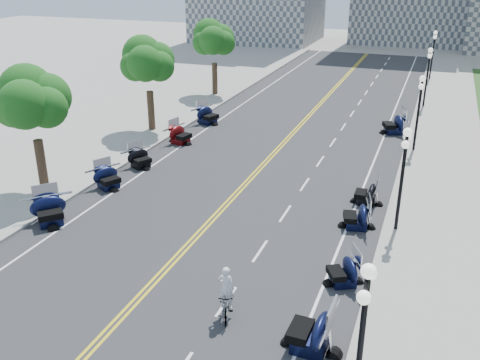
% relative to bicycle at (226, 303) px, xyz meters
% --- Properties ---
extents(ground, '(160.00, 160.00, 0.00)m').
position_rel_bicycle_xyz_m(ground, '(-3.53, 4.79, -0.53)').
color(ground, gray).
extents(road, '(16.00, 90.00, 0.01)m').
position_rel_bicycle_xyz_m(road, '(-3.53, 14.79, -0.53)').
color(road, '#333335').
rests_on(road, ground).
extents(centerline_yellow_a, '(0.12, 90.00, 0.00)m').
position_rel_bicycle_xyz_m(centerline_yellow_a, '(-3.65, 14.79, -0.52)').
color(centerline_yellow_a, yellow).
rests_on(centerline_yellow_a, road).
extents(centerline_yellow_b, '(0.12, 90.00, 0.00)m').
position_rel_bicycle_xyz_m(centerline_yellow_b, '(-3.41, 14.79, -0.52)').
color(centerline_yellow_b, yellow).
rests_on(centerline_yellow_b, road).
extents(edge_line_north, '(0.12, 90.00, 0.00)m').
position_rel_bicycle_xyz_m(edge_line_north, '(2.87, 14.79, -0.52)').
color(edge_line_north, white).
rests_on(edge_line_north, road).
extents(edge_line_south, '(0.12, 90.00, 0.00)m').
position_rel_bicycle_xyz_m(edge_line_south, '(-9.93, 14.79, -0.52)').
color(edge_line_south, white).
rests_on(edge_line_south, road).
extents(lane_dash_5, '(0.12, 2.00, 0.00)m').
position_rel_bicycle_xyz_m(lane_dash_5, '(-0.33, 0.79, -0.52)').
color(lane_dash_5, white).
rests_on(lane_dash_5, road).
extents(lane_dash_6, '(0.12, 2.00, 0.00)m').
position_rel_bicycle_xyz_m(lane_dash_6, '(-0.33, 4.79, -0.52)').
color(lane_dash_6, white).
rests_on(lane_dash_6, road).
extents(lane_dash_7, '(0.12, 2.00, 0.00)m').
position_rel_bicycle_xyz_m(lane_dash_7, '(-0.33, 8.79, -0.52)').
color(lane_dash_7, white).
rests_on(lane_dash_7, road).
extents(lane_dash_8, '(0.12, 2.00, 0.00)m').
position_rel_bicycle_xyz_m(lane_dash_8, '(-0.33, 12.79, -0.52)').
color(lane_dash_8, white).
rests_on(lane_dash_8, road).
extents(lane_dash_9, '(0.12, 2.00, 0.00)m').
position_rel_bicycle_xyz_m(lane_dash_9, '(-0.33, 16.79, -0.52)').
color(lane_dash_9, white).
rests_on(lane_dash_9, road).
extents(lane_dash_10, '(0.12, 2.00, 0.00)m').
position_rel_bicycle_xyz_m(lane_dash_10, '(-0.33, 20.79, -0.52)').
color(lane_dash_10, white).
rests_on(lane_dash_10, road).
extents(lane_dash_11, '(0.12, 2.00, 0.00)m').
position_rel_bicycle_xyz_m(lane_dash_11, '(-0.33, 24.79, -0.52)').
color(lane_dash_11, white).
rests_on(lane_dash_11, road).
extents(lane_dash_12, '(0.12, 2.00, 0.00)m').
position_rel_bicycle_xyz_m(lane_dash_12, '(-0.33, 28.79, -0.52)').
color(lane_dash_12, white).
rests_on(lane_dash_12, road).
extents(lane_dash_13, '(0.12, 2.00, 0.00)m').
position_rel_bicycle_xyz_m(lane_dash_13, '(-0.33, 32.79, -0.52)').
color(lane_dash_13, white).
rests_on(lane_dash_13, road).
extents(lane_dash_14, '(0.12, 2.00, 0.00)m').
position_rel_bicycle_xyz_m(lane_dash_14, '(-0.33, 36.79, -0.52)').
color(lane_dash_14, white).
rests_on(lane_dash_14, road).
extents(lane_dash_15, '(0.12, 2.00, 0.00)m').
position_rel_bicycle_xyz_m(lane_dash_15, '(-0.33, 40.79, -0.52)').
color(lane_dash_15, white).
rests_on(lane_dash_15, road).
extents(lane_dash_16, '(0.12, 2.00, 0.00)m').
position_rel_bicycle_xyz_m(lane_dash_16, '(-0.33, 44.79, -0.52)').
color(lane_dash_16, white).
rests_on(lane_dash_16, road).
extents(lane_dash_17, '(0.12, 2.00, 0.00)m').
position_rel_bicycle_xyz_m(lane_dash_17, '(-0.33, 48.79, -0.52)').
color(lane_dash_17, white).
rests_on(lane_dash_17, road).
extents(lane_dash_18, '(0.12, 2.00, 0.00)m').
position_rel_bicycle_xyz_m(lane_dash_18, '(-0.33, 52.79, -0.52)').
color(lane_dash_18, white).
rests_on(lane_dash_18, road).
extents(lane_dash_19, '(0.12, 2.00, 0.00)m').
position_rel_bicycle_xyz_m(lane_dash_19, '(-0.33, 56.79, -0.52)').
color(lane_dash_19, white).
rests_on(lane_dash_19, road).
extents(sidewalk_north, '(5.00, 90.00, 0.15)m').
position_rel_bicycle_xyz_m(sidewalk_north, '(6.97, 14.79, -0.46)').
color(sidewalk_north, '#9E9991').
rests_on(sidewalk_north, ground).
extents(sidewalk_south, '(5.00, 90.00, 0.15)m').
position_rel_bicycle_xyz_m(sidewalk_south, '(-14.03, 14.79, -0.46)').
color(sidewalk_south, '#9E9991').
rests_on(sidewalk_south, ground).
extents(street_lamp_1, '(0.50, 1.20, 4.90)m').
position_rel_bicycle_xyz_m(street_lamp_1, '(5.07, -3.21, 2.07)').
color(street_lamp_1, black).
rests_on(street_lamp_1, sidewalk_north).
extents(street_lamp_2, '(0.50, 1.20, 4.90)m').
position_rel_bicycle_xyz_m(street_lamp_2, '(5.07, 8.79, 2.07)').
color(street_lamp_2, black).
rests_on(street_lamp_2, sidewalk_north).
extents(street_lamp_3, '(0.50, 1.20, 4.90)m').
position_rel_bicycle_xyz_m(street_lamp_3, '(5.07, 20.79, 2.07)').
color(street_lamp_3, black).
rests_on(street_lamp_3, sidewalk_north).
extents(street_lamp_4, '(0.50, 1.20, 4.90)m').
position_rel_bicycle_xyz_m(street_lamp_4, '(5.07, 32.79, 2.07)').
color(street_lamp_4, black).
rests_on(street_lamp_4, sidewalk_north).
extents(street_lamp_5, '(0.50, 1.20, 4.90)m').
position_rel_bicycle_xyz_m(street_lamp_5, '(5.07, 44.79, 2.07)').
color(street_lamp_5, black).
rests_on(street_lamp_5, sidewalk_north).
extents(tree_2, '(4.80, 4.80, 9.20)m').
position_rel_bicycle_xyz_m(tree_2, '(-13.53, 6.79, 4.22)').
color(tree_2, '#235619').
rests_on(tree_2, sidewalk_south).
extents(tree_3, '(4.80, 4.80, 9.20)m').
position_rel_bicycle_xyz_m(tree_3, '(-13.53, 18.79, 4.22)').
color(tree_3, '#235619').
rests_on(tree_3, sidewalk_south).
extents(tree_4, '(4.80, 4.80, 9.20)m').
position_rel_bicycle_xyz_m(tree_4, '(-13.53, 30.79, 4.22)').
color(tree_4, '#235619').
rests_on(tree_4, sidewalk_south).
extents(motorcycle_n_4, '(2.29, 2.29, 1.55)m').
position_rel_bicycle_xyz_m(motorcycle_n_4, '(3.24, -0.67, 0.24)').
color(motorcycle_n_4, black).
rests_on(motorcycle_n_4, road).
extents(motorcycle_n_5, '(2.42, 2.42, 1.24)m').
position_rel_bicycle_xyz_m(motorcycle_n_5, '(3.54, 3.53, 0.09)').
color(motorcycle_n_5, black).
rests_on(motorcycle_n_5, road).
extents(motorcycle_n_6, '(2.29, 2.29, 1.33)m').
position_rel_bicycle_xyz_m(motorcycle_n_6, '(3.25, 8.54, 0.13)').
color(motorcycle_n_6, black).
rests_on(motorcycle_n_6, road).
extents(motorcycle_n_7, '(1.85, 1.85, 1.28)m').
position_rel_bicycle_xyz_m(motorcycle_n_7, '(3.30, 11.44, 0.10)').
color(motorcycle_n_7, black).
rests_on(motorcycle_n_7, road).
extents(motorcycle_n_10, '(2.89, 2.89, 1.55)m').
position_rel_bicycle_xyz_m(motorcycle_n_10, '(3.39, 24.46, 0.24)').
color(motorcycle_n_10, black).
rests_on(motorcycle_n_10, road).
extents(motorcycle_s_5, '(3.04, 3.04, 1.50)m').
position_rel_bicycle_xyz_m(motorcycle_s_5, '(-10.70, 3.73, 0.22)').
color(motorcycle_s_5, black).
rests_on(motorcycle_s_5, road).
extents(motorcycle_s_6, '(2.56, 2.56, 1.32)m').
position_rel_bicycle_xyz_m(motorcycle_s_6, '(-10.52, 8.45, 0.13)').
color(motorcycle_s_6, black).
rests_on(motorcycle_s_6, road).
extents(motorcycle_s_7, '(2.47, 2.47, 1.27)m').
position_rel_bicycle_xyz_m(motorcycle_s_7, '(-10.47, 11.88, 0.10)').
color(motorcycle_s_7, black).
rests_on(motorcycle_s_7, road).
extents(motorcycle_s_8, '(2.35, 2.35, 1.37)m').
position_rel_bicycle_xyz_m(motorcycle_s_8, '(-10.23, 16.91, 0.15)').
color(motorcycle_s_8, '#590A0C').
rests_on(motorcycle_s_8, road).
extents(motorcycle_s_9, '(2.71, 2.71, 1.49)m').
position_rel_bicycle_xyz_m(motorcycle_s_9, '(-10.38, 21.97, 0.21)').
color(motorcycle_s_9, black).
rests_on(motorcycle_s_9, road).
extents(bicycle, '(1.06, 1.84, 1.07)m').
position_rel_bicycle_xyz_m(bicycle, '(0.00, 0.00, 0.00)').
color(bicycle, '#A51414').
rests_on(bicycle, road).
extents(cyclist_rider, '(0.62, 0.40, 1.69)m').
position_rel_bicycle_xyz_m(cyclist_rider, '(0.00, 0.00, 1.38)').
color(cyclist_rider, silver).
rests_on(cyclist_rider, bicycle).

